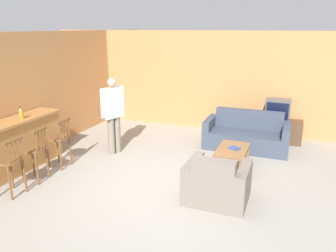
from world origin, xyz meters
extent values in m
plane|color=gray|center=(0.00, 0.00, 0.00)|extent=(24.00, 24.00, 0.00)
cube|color=#B27A47|center=(0.00, 3.73, 1.30)|extent=(9.40, 0.08, 2.60)
cube|color=#B27A47|center=(-3.14, 1.37, 1.30)|extent=(0.08, 8.73, 2.60)
cube|color=#A87038|center=(-2.81, -0.47, 0.48)|extent=(0.47, 2.39, 0.96)
cube|color=#A87038|center=(-2.81, -0.47, 0.99)|extent=(0.55, 2.45, 0.05)
cylinder|color=brown|center=(-2.17, -1.06, 0.61)|extent=(0.45, 0.45, 0.04)
cylinder|color=brown|center=(-2.32, -0.91, 0.30)|extent=(0.04, 0.04, 0.59)
cylinder|color=brown|center=(-2.02, -0.92, 0.30)|extent=(0.04, 0.04, 0.59)
cylinder|color=brown|center=(-2.03, -1.22, 0.30)|extent=(0.04, 0.04, 0.59)
cylinder|color=brown|center=(-1.99, -0.94, 0.79)|extent=(0.02, 0.02, 0.32)
cylinder|color=brown|center=(-1.99, -1.03, 0.79)|extent=(0.02, 0.02, 0.32)
cylinder|color=brown|center=(-1.99, -1.11, 0.79)|extent=(0.02, 0.02, 0.32)
cylinder|color=brown|center=(-1.99, -1.20, 0.79)|extent=(0.02, 0.02, 0.32)
cube|color=brown|center=(-1.99, -1.07, 0.97)|extent=(0.05, 0.37, 0.04)
cylinder|color=brown|center=(-2.17, -0.51, 0.61)|extent=(0.47, 0.47, 0.04)
cylinder|color=brown|center=(-2.34, -0.37, 0.30)|extent=(0.04, 0.04, 0.59)
cylinder|color=brown|center=(-2.31, -0.67, 0.30)|extent=(0.04, 0.04, 0.59)
cylinder|color=brown|center=(-2.04, -0.34, 0.30)|extent=(0.04, 0.04, 0.59)
cylinder|color=brown|center=(-2.01, -0.64, 0.30)|extent=(0.04, 0.04, 0.59)
cylinder|color=brown|center=(-2.00, -0.36, 0.79)|extent=(0.02, 0.02, 0.32)
cylinder|color=brown|center=(-2.00, -0.44, 0.79)|extent=(0.02, 0.02, 0.32)
cylinder|color=brown|center=(-1.99, -0.53, 0.79)|extent=(0.02, 0.02, 0.32)
cylinder|color=brown|center=(-1.98, -0.61, 0.79)|extent=(0.02, 0.02, 0.32)
cube|color=brown|center=(-1.99, -0.49, 0.97)|extent=(0.07, 0.37, 0.04)
cylinder|color=brown|center=(-2.17, 0.16, 0.61)|extent=(0.43, 0.43, 0.04)
cylinder|color=brown|center=(-2.32, 0.31, 0.30)|extent=(0.04, 0.04, 0.59)
cylinder|color=brown|center=(-2.32, 0.01, 0.30)|extent=(0.04, 0.04, 0.59)
cylinder|color=brown|center=(-2.02, 0.31, 0.30)|extent=(0.04, 0.04, 0.59)
cylinder|color=brown|center=(-2.02, 0.01, 0.30)|extent=(0.04, 0.04, 0.59)
cylinder|color=brown|center=(-1.99, 0.29, 0.79)|extent=(0.02, 0.02, 0.32)
cylinder|color=brown|center=(-1.99, 0.20, 0.79)|extent=(0.02, 0.02, 0.32)
cylinder|color=brown|center=(-1.99, 0.11, 0.79)|extent=(0.02, 0.02, 0.32)
cylinder|color=brown|center=(-1.99, 0.03, 0.79)|extent=(0.02, 0.02, 0.32)
cube|color=brown|center=(-1.99, 0.16, 0.97)|extent=(0.04, 0.37, 0.04)
cube|color=#384251|center=(1.15, 2.52, 0.20)|extent=(1.55, 0.87, 0.41)
cube|color=#384251|center=(1.15, 2.85, 0.62)|extent=(1.55, 0.22, 0.43)
cube|color=#384251|center=(0.29, 2.52, 0.32)|extent=(0.16, 0.87, 0.64)
cube|color=#384251|center=(2.00, 2.52, 0.32)|extent=(0.16, 0.87, 0.64)
cube|color=#70665B|center=(1.06, -0.01, 0.20)|extent=(0.66, 0.82, 0.41)
cube|color=#70665B|center=(1.06, -0.31, 0.61)|extent=(0.66, 0.22, 0.41)
cube|color=#70665B|center=(1.47, -0.01, 0.32)|extent=(0.16, 0.82, 0.63)
cube|color=#70665B|center=(0.65, -0.01, 0.32)|extent=(0.16, 0.82, 0.63)
cube|color=brown|center=(1.06, 1.25, 0.41)|extent=(0.56, 0.96, 0.04)
cube|color=brown|center=(0.82, 0.81, 0.20)|extent=(0.06, 0.06, 0.40)
cube|color=brown|center=(1.30, 0.81, 0.20)|extent=(0.06, 0.06, 0.40)
cube|color=brown|center=(0.82, 1.70, 0.20)|extent=(0.06, 0.06, 0.40)
cube|color=brown|center=(1.30, 1.70, 0.20)|extent=(0.06, 0.06, 0.40)
cube|color=#513823|center=(1.74, 3.34, 0.26)|extent=(1.20, 0.51, 0.52)
cube|color=#4C4C4C|center=(1.74, 3.34, 0.78)|extent=(0.57, 0.44, 0.51)
cube|color=black|center=(1.74, 3.12, 0.78)|extent=(0.50, 0.01, 0.44)
cylinder|color=#B27A23|center=(-2.73, -0.12, 1.09)|extent=(0.08, 0.08, 0.15)
cone|color=#B27A23|center=(-2.73, -0.12, 1.20)|extent=(0.07, 0.07, 0.07)
cylinder|color=black|center=(-2.73, -0.12, 1.24)|extent=(0.03, 0.03, 0.02)
cube|color=navy|center=(1.09, 1.27, 0.45)|extent=(0.24, 0.23, 0.03)
cylinder|color=#756B5B|center=(-1.55, 1.13, 0.41)|extent=(0.15, 0.15, 0.82)
cylinder|color=#756B5B|center=(-1.49, 1.29, 0.41)|extent=(0.15, 0.15, 0.82)
cube|color=beige|center=(-1.52, 1.21, 1.14)|extent=(0.35, 0.51, 0.65)
cylinder|color=beige|center=(-1.62, 0.97, 1.17)|extent=(0.09, 0.09, 0.59)
cylinder|color=beige|center=(-1.43, 1.45, 1.17)|extent=(0.09, 0.09, 0.59)
sphere|color=tan|center=(-1.52, 1.21, 1.58)|extent=(0.19, 0.19, 0.19)
camera|label=1|loc=(2.03, -4.71, 2.69)|focal=35.00mm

